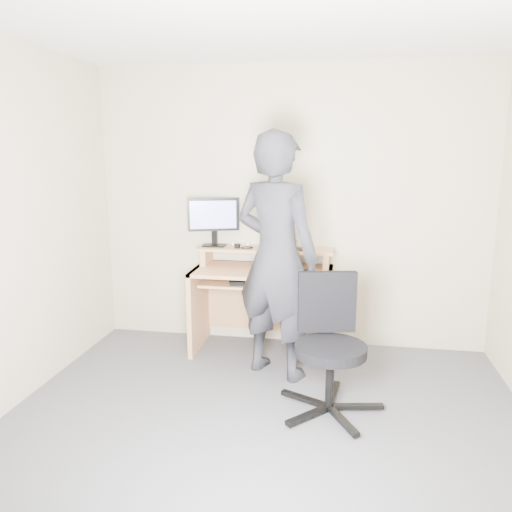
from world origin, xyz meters
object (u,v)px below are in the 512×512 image
(desk, at_px, (264,289))
(person, at_px, (276,257))
(monitor, at_px, (214,218))
(office_chair, at_px, (329,339))

(desk, height_order, person, person)
(monitor, relative_size, person, 0.23)
(monitor, xyz_separation_m, person, (0.64, -0.57, -0.22))
(monitor, bearing_deg, desk, -26.72)
(monitor, bearing_deg, office_chair, -63.37)
(desk, bearing_deg, office_chair, -58.61)
(desk, relative_size, monitor, 2.71)
(monitor, distance_m, person, 0.88)
(desk, distance_m, person, 0.67)
(monitor, distance_m, office_chair, 1.64)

